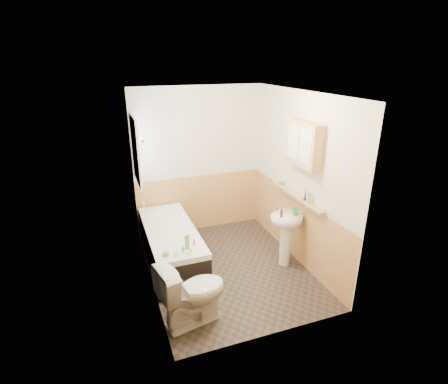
{
  "coord_description": "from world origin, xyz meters",
  "views": [
    {
      "loc": [
        -1.55,
        -4.12,
        2.91
      ],
      "look_at": [
        0.0,
        0.15,
        1.15
      ],
      "focal_mm": 28.0,
      "sensor_mm": 36.0,
      "label": 1
    }
  ],
  "objects_px": {
    "pine_shelf": "(296,196)",
    "medicine_cabinet": "(304,144)",
    "sink": "(286,229)",
    "bathtub": "(171,244)",
    "toilet": "(193,293)"
  },
  "relations": [
    {
      "from": "bathtub",
      "to": "sink",
      "type": "xyz_separation_m",
      "value": [
        1.57,
        -0.63,
        0.29
      ]
    },
    {
      "from": "bathtub",
      "to": "sink",
      "type": "bearing_deg",
      "value": -21.97
    },
    {
      "from": "bathtub",
      "to": "toilet",
      "type": "xyz_separation_m",
      "value": [
        -0.03,
        -1.34,
        0.1
      ]
    },
    {
      "from": "sink",
      "to": "pine_shelf",
      "type": "bearing_deg",
      "value": 38.08
    },
    {
      "from": "pine_shelf",
      "to": "medicine_cabinet",
      "type": "bearing_deg",
      "value": -101.75
    },
    {
      "from": "bathtub",
      "to": "medicine_cabinet",
      "type": "bearing_deg",
      "value": -20.44
    },
    {
      "from": "toilet",
      "to": "bathtub",
      "type": "bearing_deg",
      "value": -13.39
    },
    {
      "from": "pine_shelf",
      "to": "medicine_cabinet",
      "type": "relative_size",
      "value": 2.0
    },
    {
      "from": "bathtub",
      "to": "medicine_cabinet",
      "type": "xyz_separation_m",
      "value": [
        1.74,
        -0.65,
        1.53
      ]
    },
    {
      "from": "pine_shelf",
      "to": "toilet",
      "type": "bearing_deg",
      "value": -155.3
    },
    {
      "from": "bathtub",
      "to": "medicine_cabinet",
      "type": "distance_m",
      "value": 2.41
    },
    {
      "from": "bathtub",
      "to": "pine_shelf",
      "type": "relative_size",
      "value": 1.36
    },
    {
      "from": "sink",
      "to": "pine_shelf",
      "type": "height_order",
      "value": "pine_shelf"
    },
    {
      "from": "sink",
      "to": "bathtub",
      "type": "bearing_deg",
      "value": 165.5
    },
    {
      "from": "sink",
      "to": "pine_shelf",
      "type": "xyz_separation_m",
      "value": [
        0.2,
        0.12,
        0.45
      ]
    }
  ]
}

